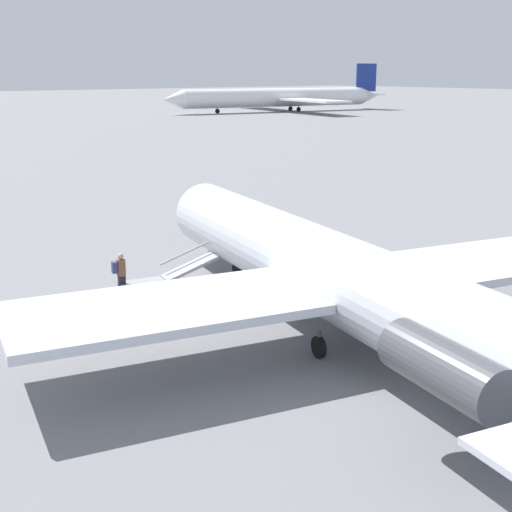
# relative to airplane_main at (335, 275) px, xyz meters

# --- Properties ---
(ground_plane) EXTENTS (600.00, 600.00, 0.00)m
(ground_plane) POSITION_rel_airplane_main_xyz_m (0.93, -0.22, -2.21)
(ground_plane) COLOR slate
(airplane_main) EXTENTS (28.22, 21.44, 7.35)m
(airplane_main) POSITION_rel_airplane_main_xyz_m (0.00, 0.00, 0.00)
(airplane_main) COLOR silver
(airplane_main) RESTS_ON ground
(airplane_taxiing_distant) EXTENTS (41.41, 53.28, 10.25)m
(airplane_taxiing_distant) POSITION_rel_airplane_main_xyz_m (104.56, -87.21, 0.84)
(airplane_taxiing_distant) COLOR white
(airplane_taxiing_distant) RESTS_ON ground
(boarding_stairs) EXTENTS (1.91, 4.14, 1.79)m
(boarding_stairs) POSITION_rel_airplane_main_xyz_m (8.16, 2.09, -1.82)
(boarding_stairs) COLOR #99999E
(boarding_stairs) RESTS_ON ground
(passenger) EXTENTS (0.40, 0.56, 1.74)m
(passenger) POSITION_rel_airplane_main_xyz_m (8.54, 3.31, -1.20)
(passenger) COLOR #23232D
(passenger) RESTS_ON ground
(traffic_cone_near_stairs) EXTENTS (0.59, 0.59, 0.65)m
(traffic_cone_near_stairs) POSITION_rel_airplane_main_xyz_m (7.74, 7.10, -1.90)
(traffic_cone_near_stairs) COLOR black
(traffic_cone_near_stairs) RESTS_ON ground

